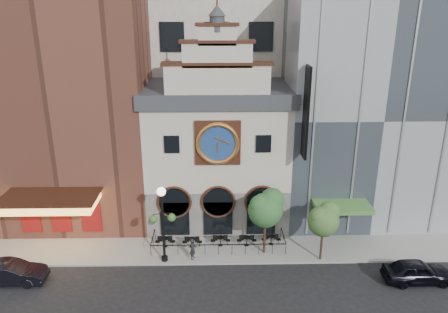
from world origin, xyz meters
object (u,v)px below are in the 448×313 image
car_left (11,273)px  bistro_3 (247,240)px  bistro_1 (192,242)px  bistro_2 (220,240)px  tree_right (324,219)px  car_right (417,271)px  pedestrian (193,249)px  bistro_0 (165,241)px  lamppost (162,216)px  tree_left (266,207)px  bistro_4 (271,239)px

car_left → bistro_3: bearing=-75.6°
bistro_1 → bistro_2: bearing=4.3°
tree_right → car_left: bearing=-174.2°
bistro_3 → tree_right: 6.72m
bistro_1 → car_right: bearing=-16.4°
bistro_2 → pedestrian: (-2.14, -1.92, 0.40)m
bistro_0 → lamppost: 3.92m
car_left → pedestrian: (12.82, 2.54, 0.21)m
car_right → car_left: bearing=88.0°
bistro_2 → tree_left: (3.51, -1.10, 3.48)m
bistro_2 → tree_right: tree_right is taller
bistro_2 → car_left: 15.62m
bistro_4 → lamppost: size_ratio=0.26×
bistro_0 → car_left: 11.36m
bistro_4 → lamppost: bearing=-165.6°
car_right → tree_left: 11.65m
bistro_3 → car_right: 12.85m
car_left → lamppost: bearing=-77.6°
car_left → tree_right: bearing=-84.3°
bistro_2 → bistro_3: bearing=-0.7°
pedestrian → tree_left: tree_left is taller
bistro_1 → car_left: 13.38m
car_right → bistro_3: bearing=66.4°
tree_right → bistro_4: bearing=148.1°
bistro_4 → pedestrian: (-6.31, -2.00, 0.40)m
bistro_0 → car_right: bearing=-14.9°
lamppost → car_left: bearing=-177.5°
bistro_1 → bistro_2: size_ratio=1.00×
pedestrian → lamppost: bearing=111.3°
bistro_4 → lamppost: (-8.49, -2.18, 3.33)m
car_left → car_right: bearing=-91.1°
bistro_1 → lamppost: size_ratio=0.26×
bistro_1 → bistro_4: (6.46, 0.25, 0.00)m
bistro_4 → lamppost: 9.38m
bistro_3 → bistro_4: size_ratio=1.00×
tree_left → car_left: bearing=-169.7°
tree_left → tree_right: bearing=-14.0°
bistro_0 → bistro_3: 6.64m
bistro_1 → tree_right: 10.68m
bistro_4 → pedestrian: 6.64m
bistro_4 → car_right: bearing=-27.2°
bistro_3 → car_left: bearing=-165.5°
bistro_2 → tree_left: 5.06m
tree_left → car_right: bearing=-20.3°
bistro_0 → car_left: car_left is taller
bistro_2 → bistro_3: 2.15m
pedestrian → lamppost: 3.66m
bistro_2 → lamppost: 5.85m
car_right → lamppost: 18.81m
bistro_3 → bistro_1: bearing=-178.1°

